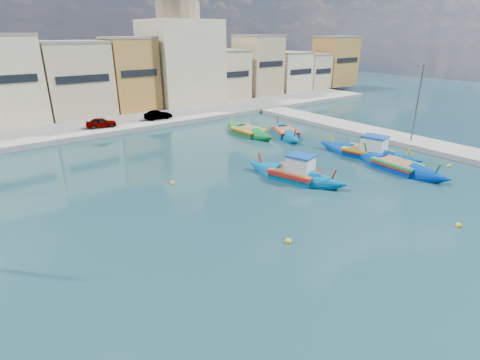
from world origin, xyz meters
name	(u,v)px	position (x,y,z in m)	size (l,w,h in m)	color
ground	(352,211)	(0.00, 0.00, 0.00)	(160.00, 160.00, 0.00)	#122E38
east_quay	(475,156)	(18.00, 0.00, 0.25)	(4.00, 70.00, 0.50)	gray
north_quay	(145,121)	(0.00, 32.00, 0.30)	(80.00, 8.00, 0.60)	gray
north_townhouses	(164,75)	(6.68, 39.36, 5.00)	(83.20, 7.87, 10.19)	#C8B38A
church_block	(180,50)	(10.00, 40.00, 8.41)	(10.00, 10.00, 19.10)	beige
quay_street_lamp	(417,103)	(17.44, 6.00, 4.34)	(1.18, 0.16, 8.00)	#595B60
parked_cars	(53,129)	(-11.09, 30.50, 1.17)	(26.52, 2.60, 1.17)	#4C1919
luzzu_turquoise_cabin	(367,153)	(10.52, 6.28, 0.39)	(4.33, 10.40, 3.27)	#0037A2
luzzu_blue_cabin	(295,175)	(1.09, 6.31, 0.39)	(4.64, 9.32, 3.21)	#0061A2
luzzu_cyan_mid	(285,133)	(9.86, 16.51, 0.28)	(5.91, 8.96, 2.65)	#005797
luzzu_green	(248,132)	(6.82, 19.37, 0.30)	(2.37, 8.76, 2.75)	#0B7331
luzzu_blue_south	(397,167)	(9.55, 2.68, 0.29)	(2.83, 9.66, 2.75)	#0031A1
mooring_buoys	(308,176)	(2.31, 5.97, 0.08)	(21.24, 26.44, 0.36)	yellow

